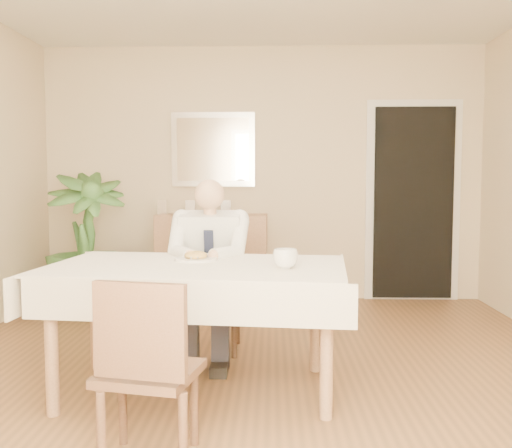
{
  "coord_description": "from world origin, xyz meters",
  "views": [
    {
      "loc": [
        0.11,
        -3.42,
        1.25
      ],
      "look_at": [
        0.0,
        0.35,
        0.95
      ],
      "focal_mm": 40.0,
      "sensor_mm": 36.0,
      "label": 1
    }
  ],
  "objects_px": {
    "seated_man": "(208,260)",
    "coffee_mug": "(285,259)",
    "chair_near": "(146,364)",
    "sideboard": "(212,258)",
    "chair_far": "(213,284)",
    "dining_table": "(197,279)",
    "potted_palm": "(86,241)"
  },
  "relations": [
    {
      "from": "seated_man",
      "to": "coffee_mug",
      "type": "distance_m",
      "value": 0.89
    },
    {
      "from": "chair_near",
      "to": "coffee_mug",
      "type": "relative_size",
      "value": 6.1
    },
    {
      "from": "seated_man",
      "to": "coffee_mug",
      "type": "bearing_deg",
      "value": -54.39
    },
    {
      "from": "coffee_mug",
      "to": "sideboard",
      "type": "distance_m",
      "value": 2.7
    },
    {
      "from": "chair_near",
      "to": "coffee_mug",
      "type": "height_order",
      "value": "coffee_mug"
    },
    {
      "from": "chair_far",
      "to": "dining_table",
      "type": "bearing_deg",
      "value": -85.26
    },
    {
      "from": "seated_man",
      "to": "potted_palm",
      "type": "bearing_deg",
      "value": 132.57
    },
    {
      "from": "chair_far",
      "to": "chair_near",
      "type": "relative_size",
      "value": 1.02
    },
    {
      "from": "coffee_mug",
      "to": "sideboard",
      "type": "relative_size",
      "value": 0.12
    },
    {
      "from": "chair_near",
      "to": "sideboard",
      "type": "bearing_deg",
      "value": 103.03
    },
    {
      "from": "chair_far",
      "to": "potted_palm",
      "type": "xyz_separation_m",
      "value": [
        -1.32,
        1.15,
        0.18
      ]
    },
    {
      "from": "dining_table",
      "to": "chair_far",
      "type": "bearing_deg",
      "value": 95.53
    },
    {
      "from": "chair_far",
      "to": "coffee_mug",
      "type": "height_order",
      "value": "coffee_mug"
    },
    {
      "from": "seated_man",
      "to": "sideboard",
      "type": "height_order",
      "value": "seated_man"
    },
    {
      "from": "chair_near",
      "to": "seated_man",
      "type": "distance_m",
      "value": 1.54
    },
    {
      "from": "chair_far",
      "to": "potted_palm",
      "type": "bearing_deg",
      "value": 143.57
    },
    {
      "from": "dining_table",
      "to": "chair_near",
      "type": "distance_m",
      "value": 0.95
    },
    {
      "from": "sideboard",
      "to": "potted_palm",
      "type": "bearing_deg",
      "value": -158.3
    },
    {
      "from": "dining_table",
      "to": "chair_far",
      "type": "distance_m",
      "value": 0.9
    },
    {
      "from": "chair_far",
      "to": "sideboard",
      "type": "bearing_deg",
      "value": 101.01
    },
    {
      "from": "sideboard",
      "to": "chair_far",
      "type": "bearing_deg",
      "value": -83.11
    },
    {
      "from": "potted_palm",
      "to": "sideboard",
      "type": "bearing_deg",
      "value": 21.08
    },
    {
      "from": "chair_far",
      "to": "chair_near",
      "type": "height_order",
      "value": "chair_far"
    },
    {
      "from": "dining_table",
      "to": "sideboard",
      "type": "distance_m",
      "value": 2.49
    },
    {
      "from": "sideboard",
      "to": "potted_palm",
      "type": "relative_size",
      "value": 0.84
    },
    {
      "from": "dining_table",
      "to": "chair_far",
      "type": "xyz_separation_m",
      "value": [
        0.0,
        0.88,
        -0.19
      ]
    },
    {
      "from": "chair_near",
      "to": "potted_palm",
      "type": "height_order",
      "value": "potted_palm"
    },
    {
      "from": "dining_table",
      "to": "coffee_mug",
      "type": "xyz_separation_m",
      "value": [
        0.51,
        -0.12,
        0.14
      ]
    },
    {
      "from": "dining_table",
      "to": "potted_palm",
      "type": "xyz_separation_m",
      "value": [
        -1.32,
        2.03,
        -0.01
      ]
    },
    {
      "from": "coffee_mug",
      "to": "chair_near",
      "type": "bearing_deg",
      "value": -126.94
    },
    {
      "from": "dining_table",
      "to": "chair_near",
      "type": "xyz_separation_m",
      "value": [
        -0.09,
        -0.93,
        -0.2
      ]
    },
    {
      "from": "chair_near",
      "to": "sideboard",
      "type": "height_order",
      "value": "sideboard"
    }
  ]
}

